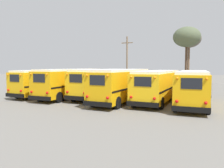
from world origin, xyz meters
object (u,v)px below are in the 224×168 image
at_px(school_bus_2, 103,82).
at_px(utility_pole, 127,61).
at_px(bare_tree_1, 189,39).
at_px(bare_tree_0, 187,37).
at_px(school_bus_5, 193,86).
at_px(school_bus_0, 51,81).
at_px(school_bus_3, 123,84).
at_px(school_bus_4, 158,85).
at_px(school_bus_1, 72,82).

bearing_deg(school_bus_2, utility_pole, 94.37).
height_order(school_bus_2, bare_tree_1, bare_tree_1).
bearing_deg(bare_tree_0, school_bus_5, -81.65).
height_order(school_bus_0, school_bus_2, school_bus_2).
height_order(school_bus_5, utility_pole, utility_pole).
distance_m(school_bus_3, school_bus_4, 3.40).
bearing_deg(school_bus_4, school_bus_5, -11.43).
xyz_separation_m(school_bus_2, bare_tree_0, (7.72, 11.10, 5.82)).
xyz_separation_m(school_bus_1, school_bus_4, (9.56, 0.72, -0.07)).
bearing_deg(bare_tree_0, school_bus_1, -130.85).
bearing_deg(bare_tree_0, school_bus_3, -109.13).
relative_size(school_bus_5, bare_tree_0, 1.15).
relative_size(school_bus_0, bare_tree_1, 1.12).
xyz_separation_m(school_bus_2, school_bus_5, (9.56, -1.43, -0.07)).
height_order(school_bus_4, utility_pole, utility_pole).
relative_size(school_bus_4, utility_pole, 1.31).
xyz_separation_m(school_bus_1, school_bus_3, (6.37, -0.46, -0.00)).
relative_size(school_bus_4, school_bus_5, 1.01).
bearing_deg(bare_tree_1, utility_pole, -139.94).
distance_m(school_bus_2, bare_tree_1, 19.29).
relative_size(school_bus_0, school_bus_2, 0.96).
xyz_separation_m(school_bus_0, school_bus_3, (9.56, -0.84, 0.06)).
bearing_deg(school_bus_2, school_bus_1, -154.66).
bearing_deg(school_bus_1, school_bus_0, 173.23).
distance_m(school_bus_4, utility_pole, 12.88).
bearing_deg(school_bus_0, utility_pole, 62.40).
relative_size(school_bus_1, utility_pole, 1.32).
distance_m(school_bus_5, bare_tree_0, 13.97).
bearing_deg(school_bus_0, school_bus_4, 1.54).
bearing_deg(school_bus_4, bare_tree_1, 86.07).
relative_size(school_bus_2, school_bus_3, 1.02).
bearing_deg(school_bus_0, school_bus_5, -1.09).
bearing_deg(utility_pole, school_bus_5, -47.11).
height_order(school_bus_0, bare_tree_1, bare_tree_1).
height_order(school_bus_1, school_bus_3, same).
xyz_separation_m(school_bus_0, school_bus_1, (3.19, -0.38, 0.06)).
bearing_deg(school_bus_1, school_bus_5, 0.34).
xyz_separation_m(school_bus_0, utility_pole, (5.64, 10.78, 2.53)).
height_order(school_bus_4, bare_tree_1, bare_tree_1).
distance_m(school_bus_3, utility_pole, 12.51).
height_order(utility_pole, bare_tree_0, bare_tree_0).
relative_size(school_bus_1, school_bus_2, 0.96).
distance_m(school_bus_1, school_bus_4, 9.59).
bearing_deg(bare_tree_1, school_bus_1, -120.66).
relative_size(school_bus_2, bare_tree_1, 1.16).
height_order(school_bus_3, bare_tree_0, bare_tree_0).
bearing_deg(bare_tree_0, school_bus_0, -139.04).
xyz_separation_m(school_bus_1, bare_tree_0, (10.90, 12.61, 5.81)).
distance_m(utility_pole, bare_tree_0, 9.21).
relative_size(school_bus_2, school_bus_5, 1.06).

